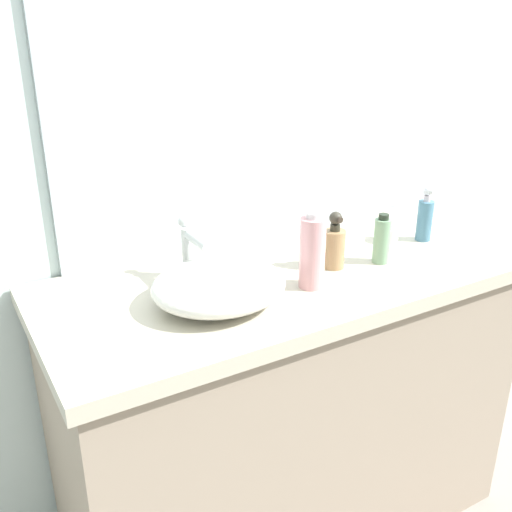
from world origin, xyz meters
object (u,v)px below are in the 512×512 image
(sink_basin, at_px, (219,285))
(spray_can, at_px, (334,245))
(lotion_bottle, at_px, (312,252))
(perfume_bottle, at_px, (382,240))
(candle_jar, at_px, (389,235))
(soap_dispenser, at_px, (425,218))

(sink_basin, xyz_separation_m, spray_can, (0.36, 0.03, 0.02))
(spray_can, bearing_deg, sink_basin, -174.66)
(sink_basin, relative_size, spray_can, 2.06)
(sink_basin, distance_m, lotion_bottle, 0.25)
(lotion_bottle, relative_size, perfume_bottle, 1.40)
(lotion_bottle, height_order, candle_jar, lotion_bottle)
(sink_basin, distance_m, spray_can, 0.36)
(soap_dispenser, height_order, spray_can, soap_dispenser)
(soap_dispenser, xyz_separation_m, lotion_bottle, (-0.47, -0.10, 0.02))
(perfume_bottle, height_order, spray_can, spray_can)
(soap_dispenser, distance_m, perfume_bottle, 0.23)
(candle_jar, bearing_deg, perfume_bottle, -139.86)
(perfume_bottle, bearing_deg, lotion_bottle, -173.17)
(soap_dispenser, bearing_deg, sink_basin, -175.15)
(sink_basin, xyz_separation_m, lotion_bottle, (0.24, -0.03, 0.05))
(lotion_bottle, bearing_deg, soap_dispenser, 11.35)
(perfume_bottle, distance_m, spray_can, 0.14)
(spray_can, bearing_deg, lotion_bottle, -150.40)
(soap_dispenser, distance_m, candle_jar, 0.12)
(candle_jar, bearing_deg, soap_dispenser, -22.35)
(soap_dispenser, distance_m, spray_can, 0.36)
(lotion_bottle, height_order, perfume_bottle, lotion_bottle)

